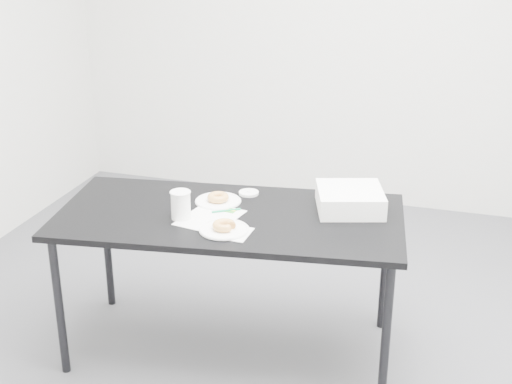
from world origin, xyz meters
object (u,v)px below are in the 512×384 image
(scorecard, at_px, (210,218))
(table, at_px, (230,225))
(plate_near, at_px, (224,230))
(coffee_cup, at_px, (181,205))
(bakery_box, at_px, (350,199))
(donut_near, at_px, (224,225))
(pen, at_px, (226,210))
(plate_far, at_px, (218,201))
(donut_far, at_px, (218,197))

(scorecard, bearing_deg, table, 53.85)
(plate_near, bearing_deg, coffee_cup, 163.16)
(plate_near, relative_size, bakery_box, 0.74)
(table, distance_m, coffee_cup, 0.26)
(donut_near, bearing_deg, coffee_cup, 163.16)
(table, bearing_deg, pen, 130.40)
(plate_near, bearing_deg, pen, 106.63)
(scorecard, distance_m, bakery_box, 0.66)
(table, bearing_deg, bakery_box, 14.88)
(pen, relative_size, bakery_box, 0.45)
(plate_far, relative_size, donut_far, 2.13)
(plate_near, bearing_deg, plate_far, 114.34)
(pen, relative_size, donut_near, 1.31)
(table, distance_m, scorecard, 0.11)
(plate_far, relative_size, bakery_box, 0.74)
(scorecard, relative_size, donut_far, 2.81)
(donut_near, distance_m, donut_far, 0.34)
(table, height_order, coffee_cup, coffee_cup)
(plate_near, relative_size, donut_far, 2.13)
(donut_far, height_order, bakery_box, bakery_box)
(plate_near, bearing_deg, donut_far, 114.34)
(coffee_cup, bearing_deg, donut_far, 68.06)
(table, height_order, scorecard, scorecard)
(scorecard, relative_size, plate_near, 1.32)
(scorecard, distance_m, donut_far, 0.20)
(donut_far, distance_m, coffee_cup, 0.26)
(bakery_box, bearing_deg, coffee_cup, -172.43)
(pen, xyz_separation_m, coffee_cup, (-0.17, -0.13, 0.06))
(donut_near, xyz_separation_m, coffee_cup, (-0.23, 0.07, 0.04))
(bakery_box, bearing_deg, scorecard, -171.32)
(plate_near, xyz_separation_m, donut_far, (-0.14, 0.31, 0.02))
(plate_near, distance_m, coffee_cup, 0.25)
(pen, height_order, plate_far, pen)
(plate_near, height_order, bakery_box, bakery_box)
(plate_far, bearing_deg, donut_far, 0.00)
(table, distance_m, donut_far, 0.18)
(plate_near, height_order, coffee_cup, coffee_cup)
(table, distance_m, donut_near, 0.20)
(donut_near, bearing_deg, scorecard, 133.66)
(table, bearing_deg, plate_near, -86.17)
(table, height_order, pen, pen)
(pen, bearing_deg, table, -74.25)
(scorecard, distance_m, coffee_cup, 0.15)
(plate_near, bearing_deg, table, 101.69)
(scorecard, height_order, plate_near, plate_near)
(pen, bearing_deg, scorecard, -151.53)
(plate_near, distance_m, donut_near, 0.02)
(donut_far, bearing_deg, plate_near, -65.66)
(table, relative_size, coffee_cup, 12.69)
(plate_near, height_order, plate_far, plate_near)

